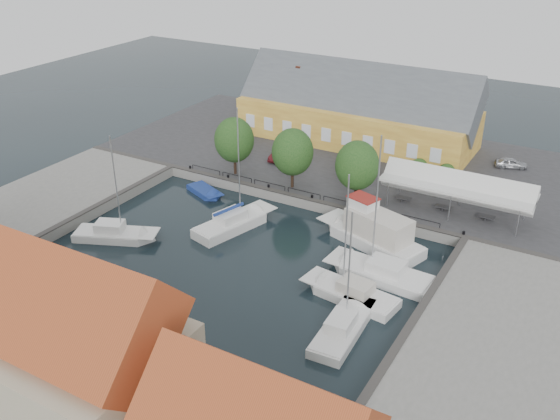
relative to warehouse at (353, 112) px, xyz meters
name	(u,v)px	position (x,y,z in m)	size (l,w,h in m)	color
ground	(246,252)	(2.60, -28.36, -4.43)	(140.00, 140.00, 0.00)	black
north_quay	(353,161)	(2.60, -5.36, -3.93)	(56.00, 26.00, 1.00)	#2D2D30
west_quay	(50,201)	(-19.40, -30.36, -3.93)	(12.00, 24.00, 1.00)	slate
east_quay	(500,340)	(24.60, -30.36, -3.93)	(12.00, 24.00, 1.00)	slate
south_bank	(58,398)	(2.60, -49.36, -3.93)	(56.00, 14.00, 1.00)	slate
quay_edge_fittings	(273,220)	(2.62, -23.61, -3.37)	(56.00, 24.72, 0.40)	#383533
warehouse	(353,112)	(0.00, 0.00, 0.00)	(28.56, 14.00, 9.55)	#BC822D
tent_canopy	(457,187)	(16.60, -13.86, -0.74)	(14.00, 4.00, 2.83)	silver
quay_trees	(293,152)	(0.60, -16.36, 0.45)	(18.20, 4.20, 6.30)	black
car_silver	(511,163)	(18.93, 0.11, -2.84)	(1.39, 3.44, 1.17)	#9FA1A7
car_red	(280,154)	(-4.36, -10.30, -2.81)	(1.32, 3.78, 1.25)	#4F1217
center_sailboat	(234,225)	(-0.76, -25.19, -4.06)	(4.72, 8.99, 12.03)	silver
trawler	(373,235)	(11.68, -21.63, -3.41)	(10.76, 6.09, 5.00)	silver
east_boat_a	(381,275)	(14.35, -26.30, -4.17)	(9.18, 3.53, 12.63)	silver
east_boat_b	(352,296)	(13.46, -30.21, -4.17)	(8.09, 3.56, 10.78)	silver
east_boat_c	(342,331)	(14.65, -34.54, -4.17)	(2.84, 7.82, 9.93)	silver
west_boat_c	(114,236)	(-9.01, -32.23, -4.17)	(7.89, 5.22, 10.43)	silver
launch_sw	(44,274)	(-9.70, -39.69, -4.34)	(4.11, 4.11, 0.98)	silver
launch_nw	(205,193)	(-7.63, -20.33, -4.34)	(4.99, 3.52, 0.88)	navy
townhouses	(35,360)	(4.52, -51.60, 1.40)	(36.30, 8.50, 12.00)	tan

